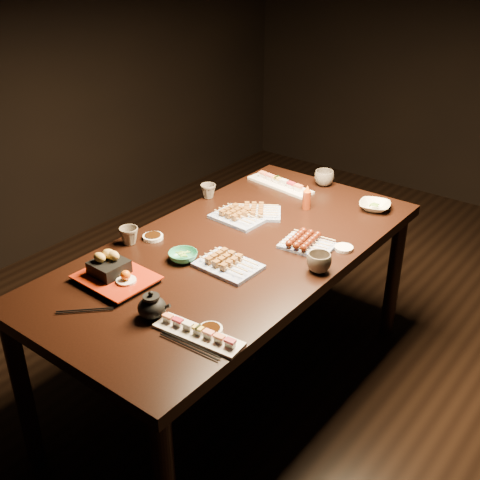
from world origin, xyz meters
name	(u,v)px	position (x,y,z in m)	size (l,w,h in m)	color
ground	(292,366)	(0.00, 0.00, 0.00)	(5.00, 5.00, 0.00)	black
dining_table	(233,321)	(-0.14, -0.29, 0.38)	(0.90, 1.80, 0.75)	black
sushi_platter_near	(198,331)	(0.14, -0.83, 0.77)	(0.32, 0.09, 0.04)	white
sushi_platter_far	(280,182)	(-0.37, 0.39, 0.77)	(0.38, 0.11, 0.05)	white
yakitori_plate_center	(239,213)	(-0.30, -0.05, 0.78)	(0.24, 0.17, 0.06)	#828EB6
yakitori_plate_right	(228,261)	(-0.06, -0.42, 0.78)	(0.24, 0.18, 0.06)	#828EB6
yakitori_plate_left	(258,210)	(-0.26, 0.04, 0.78)	(0.21, 0.16, 0.05)	#828EB6
tsukune_plate	(308,241)	(0.10, -0.08, 0.78)	(0.21, 0.16, 0.05)	#828EB6
edamame_bowl_green	(183,256)	(-0.24, -0.49, 0.77)	(0.12, 0.12, 0.04)	#2E8E69
edamame_bowl_cream	(375,206)	(0.15, 0.43, 0.77)	(0.15, 0.15, 0.04)	beige
tempura_tray	(116,270)	(-0.33, -0.77, 0.80)	(0.29, 0.23, 0.11)	black
teacup_near_left	(129,236)	(-0.52, -0.53, 0.79)	(0.08, 0.08, 0.08)	brown
teacup_mid_right	(319,263)	(0.24, -0.22, 0.79)	(0.10, 0.10, 0.08)	brown
teacup_far_left	(208,191)	(-0.57, 0.05, 0.79)	(0.08, 0.08, 0.07)	brown
teacup_far_right	(324,178)	(-0.20, 0.54, 0.79)	(0.10, 0.10, 0.08)	brown
teapot	(152,305)	(-0.06, -0.85, 0.80)	(0.12, 0.12, 0.10)	black
condiment_bottle	(307,197)	(-0.11, 0.24, 0.81)	(0.04, 0.04, 0.12)	maroon
sauce_dish_west	(153,237)	(-0.47, -0.43, 0.76)	(0.09, 0.09, 0.02)	white
sauce_dish_east	(344,248)	(0.23, -0.01, 0.76)	(0.08, 0.08, 0.01)	white
sauce_dish_se	(211,330)	(0.16, -0.79, 0.76)	(0.08, 0.08, 0.01)	white
sauce_dish_nw	(263,179)	(-0.49, 0.40, 0.76)	(0.08, 0.08, 0.01)	white
chopsticks_near	(85,311)	(-0.27, -0.97, 0.75)	(0.20, 0.02, 0.01)	black
chopsticks_se	(190,346)	(0.16, -0.90, 0.75)	(0.24, 0.02, 0.01)	black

